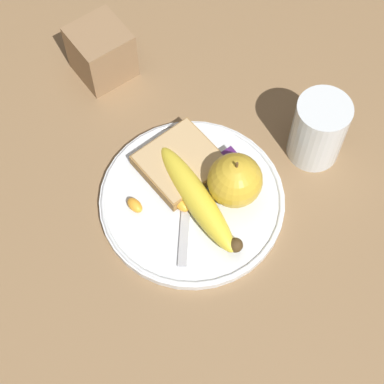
# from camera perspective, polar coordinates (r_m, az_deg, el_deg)

# --- Properties ---
(ground_plane) EXTENTS (3.00, 3.00, 0.00)m
(ground_plane) POSITION_cam_1_polar(r_m,az_deg,el_deg) (0.90, 0.00, -0.94)
(ground_plane) COLOR olive
(plate) EXTENTS (0.26, 0.26, 0.01)m
(plate) POSITION_cam_1_polar(r_m,az_deg,el_deg) (0.89, 0.00, -0.71)
(plate) COLOR silver
(plate) RESTS_ON ground_plane
(juice_glass) EXTENTS (0.08, 0.08, 0.11)m
(juice_glass) POSITION_cam_1_polar(r_m,az_deg,el_deg) (0.91, 11.14, 5.31)
(juice_glass) COLOR silver
(juice_glass) RESTS_ON ground_plane
(apple) EXTENTS (0.08, 0.08, 0.08)m
(apple) POSITION_cam_1_polar(r_m,az_deg,el_deg) (0.86, 3.84, 1.03)
(apple) COLOR gold
(apple) RESTS_ON plate
(banana) EXTENTS (0.05, 0.19, 0.04)m
(banana) POSITION_cam_1_polar(r_m,az_deg,el_deg) (0.87, 0.66, -0.53)
(banana) COLOR yellow
(banana) RESTS_ON plate
(bread_slice) EXTENTS (0.11, 0.10, 0.02)m
(bread_slice) POSITION_cam_1_polar(r_m,az_deg,el_deg) (0.90, -1.03, 2.58)
(bread_slice) COLOR olive
(bread_slice) RESTS_ON plate
(fork) EXTENTS (0.12, 0.14, 0.00)m
(fork) POSITION_cam_1_polar(r_m,az_deg,el_deg) (0.88, -0.49, -0.63)
(fork) COLOR #B2B2B7
(fork) RESTS_ON plate
(jam_packet) EXTENTS (0.04, 0.03, 0.02)m
(jam_packet) POSITION_cam_1_polar(r_m,az_deg,el_deg) (0.90, 3.08, 2.41)
(jam_packet) COLOR silver
(jam_packet) RESTS_ON plate
(orange_segment_0) EXTENTS (0.02, 0.03, 0.02)m
(orange_segment_0) POSITION_cam_1_polar(r_m,az_deg,el_deg) (0.89, -2.35, 0.48)
(orange_segment_0) COLOR #F9A32D
(orange_segment_0) RESTS_ON plate
(orange_segment_1) EXTENTS (0.02, 0.03, 0.02)m
(orange_segment_1) POSITION_cam_1_polar(r_m,az_deg,el_deg) (0.87, -0.83, -1.16)
(orange_segment_1) COLOR #F9A32D
(orange_segment_1) RESTS_ON plate
(orange_segment_2) EXTENTS (0.04, 0.04, 0.02)m
(orange_segment_2) POSITION_cam_1_polar(r_m,az_deg,el_deg) (0.88, -1.07, 0.15)
(orange_segment_2) COLOR #F9A32D
(orange_segment_2) RESTS_ON plate
(orange_segment_3) EXTENTS (0.03, 0.04, 0.02)m
(orange_segment_3) POSITION_cam_1_polar(r_m,az_deg,el_deg) (0.89, -2.23, 1.36)
(orange_segment_3) COLOR #F9A32D
(orange_segment_3) RESTS_ON plate
(orange_segment_4) EXTENTS (0.02, 0.03, 0.01)m
(orange_segment_4) POSITION_cam_1_polar(r_m,az_deg,el_deg) (0.88, -5.11, -1.17)
(orange_segment_4) COLOR #F9A32D
(orange_segment_4) RESTS_ON plate
(condiment_caddy) EXTENTS (0.08, 0.08, 0.09)m
(condiment_caddy) POSITION_cam_1_polar(r_m,az_deg,el_deg) (1.00, -8.07, 12.21)
(condiment_caddy) COLOR #93704C
(condiment_caddy) RESTS_ON ground_plane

